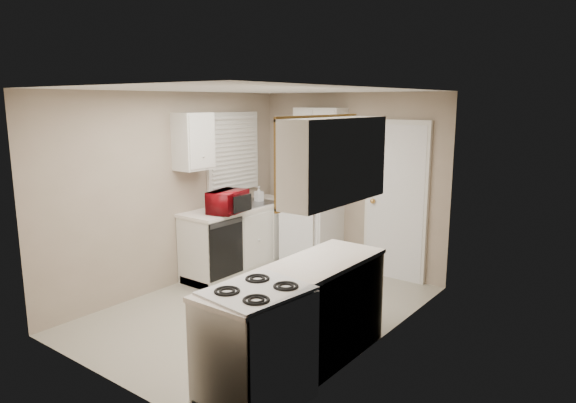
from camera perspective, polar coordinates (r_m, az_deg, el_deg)
The scene contains 19 objects.
floor at distance 5.86m, azimuth -3.02°, elevation -11.86°, with size 3.80×3.80×0.00m, color #BCB5A2.
ceiling at distance 5.40m, azimuth -3.28°, elevation 12.30°, with size 3.80×3.80×0.00m, color white.
wall_left at distance 6.49m, azimuth -12.62°, elevation 1.19°, with size 3.80×3.80×0.00m, color tan.
wall_right at distance 4.74m, azimuth 9.87°, elevation -2.28°, with size 3.80×3.80×0.00m, color tan.
wall_back at distance 7.04m, azimuth 6.91°, elevation 2.13°, with size 2.80×2.80×0.00m, color tan.
wall_front at distance 4.28m, azimuth -19.88°, elevation -4.23°, with size 2.80×2.80×0.00m, color tan.
left_counter at distance 7.05m, azimuth -5.18°, elevation -4.06°, with size 0.60×1.80×0.90m, color silver.
dishwasher at distance 6.42m, azimuth -6.88°, elevation -5.22°, with size 0.03×0.58×0.72m, color black.
sink at distance 7.06m, azimuth -4.41°, elevation -0.60°, with size 0.54×0.74×0.16m, color gray.
microwave at distance 6.49m, azimuth -6.71°, elevation 0.04°, with size 0.28×0.51×0.34m, color maroon.
soap_bottle at distance 7.18m, azimuth -3.26°, elevation 0.75°, with size 0.10×0.10×0.22m, color white.
window_blinds at distance 7.12m, azimuth -6.07°, elevation 5.50°, with size 0.10×0.98×1.08m, color silver.
upper_cabinet_left at distance 6.45m, azimuth -10.48°, elevation 6.59°, with size 0.30×0.45×0.70m, color silver.
refrigerator at distance 7.07m, azimuth 2.72°, elevation -0.95°, with size 0.67×0.65×1.63m, color white.
cabinet_over_fridge at distance 7.05m, azimuth 3.60°, elevation 8.74°, with size 0.70×0.30×0.40m, color silver.
interior_door at distance 6.72m, azimuth 11.86°, elevation -0.01°, with size 0.86×0.06×2.08m, color white.
right_counter at distance 4.48m, azimuth 1.17°, elevation -13.05°, with size 0.60×2.00×0.90m, color silver.
stove at distance 4.04m, azimuth -3.40°, elevation -15.96°, with size 0.59×0.73×0.89m, color white.
upper_cabinet_right at distance 4.28m, azimuth 5.25°, elevation 4.57°, with size 0.30×1.20×0.70m, color silver.
Camera 1 is at (3.50, -4.11, 2.28)m, focal length 32.00 mm.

